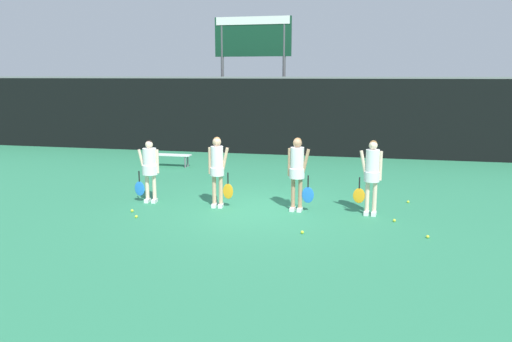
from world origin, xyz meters
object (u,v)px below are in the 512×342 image
object	(u,v)px
player_1	(217,166)
player_3	(372,171)
tennis_ball_4	(408,202)
tennis_ball_5	(132,211)
player_2	(297,168)
tennis_ball_2	(302,232)
scoreboard	(253,48)
player_0	(150,166)
bench_courtside	(168,156)
tennis_ball_3	(394,220)
tennis_ball_0	(428,237)
tennis_ball_1	(136,217)

from	to	relation	value
player_1	player_3	world-z (taller)	player_3
tennis_ball_4	tennis_ball_5	xyz separation A→B (m)	(-6.64, -2.37, 0.00)
player_2	tennis_ball_2	world-z (taller)	player_2
scoreboard	player_0	xyz separation A→B (m)	(-0.42, -10.23, -3.50)
bench_courtside	tennis_ball_3	world-z (taller)	bench_courtside
scoreboard	player_1	xyz separation A→B (m)	(1.44, -10.32, -3.41)
player_1	tennis_ball_3	world-z (taller)	player_1
scoreboard	player_3	world-z (taller)	scoreboard
player_1	tennis_ball_4	size ratio (longest dim) A/B	26.85
scoreboard	player_0	distance (m)	10.82
bench_courtside	tennis_ball_0	size ratio (longest dim) A/B	24.92
tennis_ball_1	player_1	bearing A→B (deg)	40.90
scoreboard	tennis_ball_2	distance (m)	13.36
player_1	tennis_ball_5	size ratio (longest dim) A/B	24.80
tennis_ball_3	tennis_ball_5	bearing A→B (deg)	-175.10
player_3	tennis_ball_2	xyz separation A→B (m)	(-1.40, -1.79, -1.02)
scoreboard	player_3	distance (m)	11.97
tennis_ball_4	scoreboard	bearing A→B (deg)	124.82
bench_courtside	tennis_ball_0	distance (m)	10.52
player_1	tennis_ball_4	bearing A→B (deg)	10.56
player_1	scoreboard	bearing A→B (deg)	91.53
player_3	tennis_ball_3	xyz separation A→B (m)	(0.54, -0.48, -1.02)
player_2	tennis_ball_5	xyz separation A→B (m)	(-3.90, -0.99, -1.04)
tennis_ball_4	tennis_ball_5	size ratio (longest dim) A/B	0.92
tennis_ball_3	tennis_ball_4	size ratio (longest dim) A/B	1.05
scoreboard	player_0	bearing A→B (deg)	-92.35
tennis_ball_4	tennis_ball_2	bearing A→B (deg)	-127.07
bench_courtside	tennis_ball_5	size ratio (longest dim) A/B	23.34
tennis_ball_0	player_2	bearing A→B (deg)	152.74
player_3	tennis_ball_3	size ratio (longest dim) A/B	25.70
player_3	tennis_ball_0	bearing A→B (deg)	-47.48
tennis_ball_3	tennis_ball_0	bearing A→B (deg)	-59.66
tennis_ball_2	tennis_ball_4	bearing A→B (deg)	52.93
player_0	player_2	size ratio (longest dim) A/B	0.91
bench_courtside	tennis_ball_2	bearing A→B (deg)	-49.41
tennis_ball_5	tennis_ball_4	bearing A→B (deg)	19.62
tennis_ball_1	tennis_ball_5	xyz separation A→B (m)	(-0.32, 0.45, 0.00)
player_0	player_3	distance (m)	5.62
scoreboard	bench_courtside	bearing A→B (deg)	-110.24
scoreboard	bench_courtside	xyz separation A→B (m)	(-1.95, -5.28, -4.08)
tennis_ball_0	tennis_ball_5	world-z (taller)	tennis_ball_5
tennis_ball_2	player_1	bearing A→B (deg)	144.30
scoreboard	tennis_ball_4	bearing A→B (deg)	-55.18
tennis_ball_5	player_3	bearing A→B (deg)	10.13
player_3	tennis_ball_1	world-z (taller)	player_3
player_2	tennis_ball_3	bearing A→B (deg)	-7.19
tennis_ball_1	tennis_ball_4	distance (m)	6.91
tennis_ball_3	tennis_ball_5	size ratio (longest dim) A/B	0.97
player_3	tennis_ball_4	xyz separation A→B (m)	(0.98, 1.35, -1.02)
player_2	bench_courtside	bearing A→B (deg)	141.41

